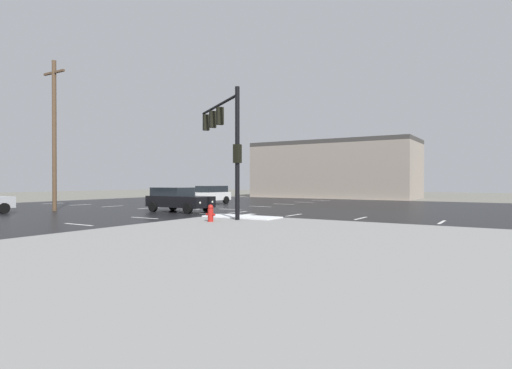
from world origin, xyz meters
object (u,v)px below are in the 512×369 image
Objects in this scene: traffic_signal_mast at (224,132)px; utility_pole_mid at (54,133)px; fire_hydrant at (211,213)px; sedan_black at (178,199)px; sedan_white at (208,194)px.

traffic_signal_mast is 13.34m from utility_pole_mid.
sedan_black is at bearing 142.83° from fire_hydrant.
fire_hydrant is (1.06, -2.53, -4.05)m from traffic_signal_mast.
sedan_white is at bearing 118.48° from sedan_black.
fire_hydrant is at bearing 42.89° from sedan_white.
sedan_white is at bearing 128.88° from fire_hydrant.
traffic_signal_mast is at bearing 5.04° from utility_pole_mid.
traffic_signal_mast is at bearing 45.90° from sedan_white.
sedan_black is (-6.63, 5.03, 0.32)m from fire_hydrant.
utility_pole_mid is (-13.27, -1.17, 0.68)m from traffic_signal_mast.
sedan_white is at bearing -12.81° from traffic_signal_mast.
fire_hydrant is 0.17× the size of sedan_white.
utility_pole_mid is at bearing -152.46° from sedan_black.
utility_pole_mid reaches higher than sedan_black.
fire_hydrant is at bearing -5.43° from utility_pole_mid.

